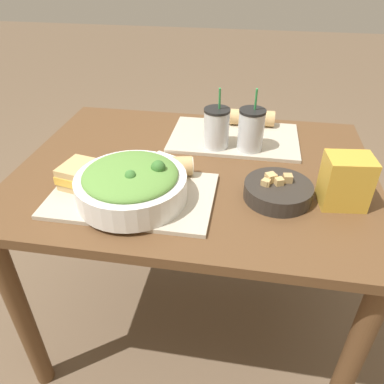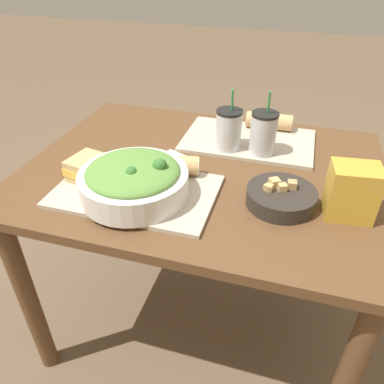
{
  "view_description": "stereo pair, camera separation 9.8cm",
  "coord_description": "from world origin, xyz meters",
  "views": [
    {
      "loc": [
        0.16,
        -1.01,
        1.33
      ],
      "look_at": [
        0.02,
        -0.21,
        0.78
      ],
      "focal_mm": 35.0,
      "sensor_mm": 36.0,
      "label": 1
    },
    {
      "loc": [
        0.25,
        -0.98,
        1.33
      ],
      "look_at": [
        0.02,
        -0.21,
        0.78
      ],
      "focal_mm": 35.0,
      "sensor_mm": 36.0,
      "label": 2
    }
  ],
  "objects": [
    {
      "name": "baguette_near",
      "position": [
        -0.08,
        -0.08,
        0.77
      ],
      "size": [
        0.18,
        0.1,
        0.06
      ],
      "rotation": [
        0.0,
        0.0,
        1.81
      ],
      "color": "tan",
      "rests_on": "tray_near"
    },
    {
      "name": "baguette_far",
      "position": [
        0.16,
        0.32,
        0.77
      ],
      "size": [
        0.17,
        0.06,
        0.06
      ],
      "rotation": [
        0.0,
        0.0,
        1.59
      ],
      "color": "tan",
      "rests_on": "tray_far"
    },
    {
      "name": "drink_cup_dark",
      "position": [
        0.05,
        0.13,
        0.8
      ],
      "size": [
        0.09,
        0.09,
        0.2
      ],
      "color": "silver",
      "rests_on": "tray_far"
    },
    {
      "name": "sandwich_near",
      "position": [
        -0.29,
        -0.18,
        0.77
      ],
      "size": [
        0.15,
        0.13,
        0.06
      ],
      "rotation": [
        0.0,
        0.0,
        -0.2
      ],
      "color": "tan",
      "rests_on": "tray_near"
    },
    {
      "name": "napkin_folded",
      "position": [
        -0.1,
        0.01,
        0.73
      ],
      "size": [
        0.16,
        0.14,
        0.0
      ],
      "color": "silver",
      "rests_on": "dining_table"
    },
    {
      "name": "dining_table",
      "position": [
        0.0,
        0.0,
        0.62
      ],
      "size": [
        1.1,
        0.83,
        0.73
      ],
      "color": "brown",
      "rests_on": "ground_plane"
    },
    {
      "name": "tray_far",
      "position": [
        0.11,
        0.21,
        0.74
      ],
      "size": [
        0.45,
        0.28,
        0.01
      ],
      "color": "#BCB29E",
      "rests_on": "dining_table"
    },
    {
      "name": "soup_bowl",
      "position": [
        0.25,
        -0.13,
        0.75
      ],
      "size": [
        0.19,
        0.19,
        0.07
      ],
      "color": "#2D2823",
      "rests_on": "dining_table"
    },
    {
      "name": "tray_near",
      "position": [
        -0.15,
        -0.19,
        0.74
      ],
      "size": [
        0.45,
        0.28,
        0.01
      ],
      "color": "#BCB29E",
      "rests_on": "dining_table"
    },
    {
      "name": "chip_bag",
      "position": [
        0.42,
        -0.13,
        0.8
      ],
      "size": [
        0.13,
        0.1,
        0.14
      ],
      "rotation": [
        0.0,
        0.0,
        0.11
      ],
      "color": "gold",
      "rests_on": "dining_table"
    },
    {
      "name": "ground_plane",
      "position": [
        0.0,
        0.0,
        0.0
      ],
      "size": [
        12.0,
        12.0,
        0.0
      ],
      "primitive_type": "plane",
      "color": "brown"
    },
    {
      "name": "drink_cup_red",
      "position": [
        0.16,
        0.13,
        0.81
      ],
      "size": [
        0.09,
        0.09,
        0.21
      ],
      "color": "silver",
      "rests_on": "tray_far"
    },
    {
      "name": "salad_bowl",
      "position": [
        -0.14,
        -0.21,
        0.79
      ],
      "size": [
        0.3,
        0.3,
        0.11
      ],
      "color": "white",
      "rests_on": "tray_near"
    }
  ]
}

